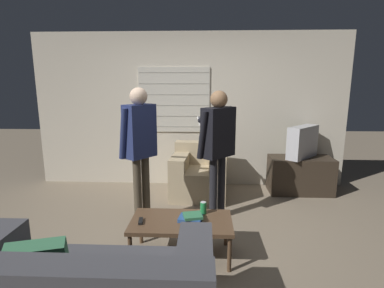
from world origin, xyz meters
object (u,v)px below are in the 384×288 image
tv (302,142)px  soda_can (203,208)px  spare_remote (141,221)px  armchair_beige (199,174)px  coffee_table (181,224)px  person_right_standing (218,139)px  person_left_standing (139,140)px  book_stack (191,217)px

tv → soda_can: bearing=2.1°
spare_remote → armchair_beige: bearing=64.3°
armchair_beige → spare_remote: (-0.55, -1.75, 0.06)m
coffee_table → spare_remote: bearing=-171.5°
coffee_table → person_right_standing: 1.22m
spare_remote → soda_can: bearing=12.1°
armchair_beige → person_right_standing: (0.24, -0.77, 0.71)m
person_left_standing → coffee_table: bearing=-105.2°
tv → person_left_standing: person_left_standing is taller
armchair_beige → book_stack: size_ratio=3.48×
armchair_beige → spare_remote: bearing=77.1°
coffee_table → person_right_standing: person_right_standing is taller
armchair_beige → book_stack: (-0.05, -1.68, 0.08)m
person_right_standing → book_stack: person_right_standing is taller
armchair_beige → person_right_standing: person_right_standing is taller
person_right_standing → book_stack: 1.15m
coffee_table → soda_can: bearing=38.1°
person_right_standing → soda_can: size_ratio=13.07×
armchair_beige → coffee_table: armchair_beige is taller
person_right_standing → tv: bearing=-12.6°
armchair_beige → person_left_standing: 1.38m
soda_can → coffee_table: bearing=-141.9°
coffee_table → person_left_standing: person_left_standing is taller
person_right_standing → soda_can: (-0.17, -0.75, -0.59)m
book_stack → coffee_table: bearing=-176.5°
person_left_standing → soda_can: bearing=-88.7°
coffee_table → spare_remote: 0.40m
book_stack → soda_can: 0.21m
coffee_table → tv: size_ratio=1.66×
tv → soda_can: tv is taller
coffee_table → book_stack: (0.10, 0.01, 0.07)m
coffee_table → spare_remote: size_ratio=7.52×
coffee_table → tv: tv is taller
person_right_standing → book_stack: bearing=-155.5°
person_left_standing → spare_remote: person_left_standing is taller
soda_can → tv: bearing=48.3°
soda_can → armchair_beige: bearing=92.6°
coffee_table → book_stack: 0.12m
person_right_standing → soda_can: bearing=-150.7°
coffee_table → book_stack: book_stack is taller
armchair_beige → soda_can: bearing=97.1°
coffee_table → soda_can: soda_can is taller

